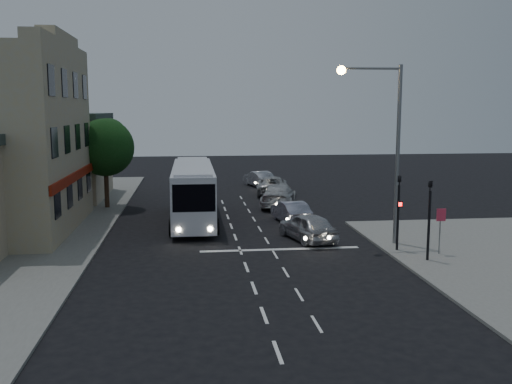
{
  "coord_description": "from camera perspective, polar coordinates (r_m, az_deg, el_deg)",
  "views": [
    {
      "loc": [
        -2.45,
        -25.4,
        6.95
      ],
      "look_at": [
        1.37,
        6.92,
        2.2
      ],
      "focal_mm": 40.0,
      "sensor_mm": 36.0,
      "label": 1
    }
  ],
  "objects": [
    {
      "name": "street_tree",
      "position": [
        40.91,
        -14.87,
        4.59
      ],
      "size": [
        4.0,
        4.0,
        6.2
      ],
      "color": "black",
      "rests_on": "sidewalk_far"
    },
    {
      "name": "sidewalk_far",
      "position": [
        35.7,
        -23.84,
        -3.54
      ],
      "size": [
        12.0,
        50.0,
        0.12
      ],
      "primitive_type": "cube",
      "color": "slate",
      "rests_on": "ground"
    },
    {
      "name": "car_extra",
      "position": [
        51.41,
        0.31,
        1.33
      ],
      "size": [
        2.61,
        4.56,
        1.42
      ],
      "primitive_type": "imported",
      "rotation": [
        0.0,
        0.0,
        3.42
      ],
      "color": "#B2B2B9",
      "rests_on": "ground"
    },
    {
      "name": "tour_bus",
      "position": [
        35.49,
        -6.31,
        0.12
      ],
      "size": [
        2.76,
        11.66,
        3.57
      ],
      "rotation": [
        0.0,
        0.0,
        -0.0
      ],
      "color": "silver",
      "rests_on": "ground"
    },
    {
      "name": "ground",
      "position": [
        26.45,
        -1.2,
        -6.93
      ],
      "size": [
        120.0,
        120.0,
        0.0
      ],
      "primitive_type": "plane",
      "color": "black"
    },
    {
      "name": "regulatory_sign",
      "position": [
        28.28,
        17.97,
        -3.02
      ],
      "size": [
        0.45,
        0.12,
        2.2
      ],
      "color": "slate",
      "rests_on": "sidewalk_near"
    },
    {
      "name": "car_sedan_b",
      "position": [
        40.9,
        2.29,
        -0.36
      ],
      "size": [
        3.58,
        5.87,
        1.59
      ],
      "primitive_type": "imported",
      "rotation": [
        0.0,
        0.0,
        2.88
      ],
      "color": "#BABABA",
      "rests_on": "ground"
    },
    {
      "name": "road_markings",
      "position": [
        29.77,
        0.66,
        -5.19
      ],
      "size": [
        8.0,
        30.55,
        0.01
      ],
      "color": "silver",
      "rests_on": "ground"
    },
    {
      "name": "low_building_north",
      "position": [
        46.86,
        -20.4,
        3.43
      ],
      "size": [
        9.4,
        9.4,
        6.5
      ],
      "color": "tan",
      "rests_on": "sidewalk_far"
    },
    {
      "name": "car_suv",
      "position": [
        30.49,
        5.19,
        -3.47
      ],
      "size": [
        2.84,
        4.69,
        1.49
      ],
      "primitive_type": "imported",
      "rotation": [
        0.0,
        0.0,
        3.4
      ],
      "color": "#AFAFB4",
      "rests_on": "ground"
    },
    {
      "name": "streetlight",
      "position": [
        29.31,
        12.85,
        5.72
      ],
      "size": [
        3.32,
        0.44,
        9.0
      ],
      "color": "slate",
      "rests_on": "sidewalk_near"
    },
    {
      "name": "traffic_signal_main",
      "position": [
        28.41,
        14.07,
        -1.12
      ],
      "size": [
        0.25,
        0.35,
        4.1
      ],
      "color": "black",
      "rests_on": "sidewalk_near"
    },
    {
      "name": "car_sedan_a",
      "position": [
        35.11,
        3.52,
        -1.99
      ],
      "size": [
        1.99,
        4.3,
        1.37
      ],
      "primitive_type": "imported",
      "rotation": [
        0.0,
        0.0,
        3.28
      ],
      "color": "#9595A7",
      "rests_on": "ground"
    },
    {
      "name": "car_sedan_c",
      "position": [
        46.67,
        1.65,
        0.66
      ],
      "size": [
        3.14,
        5.67,
        1.5
      ],
      "primitive_type": "imported",
      "rotation": [
        0.0,
        0.0,
        3.02
      ],
      "color": "#A5A5A5",
      "rests_on": "ground"
    },
    {
      "name": "traffic_signal_side",
      "position": [
        26.87,
        16.96,
        -1.77
      ],
      "size": [
        0.18,
        0.15,
        4.1
      ],
      "color": "black",
      "rests_on": "sidewalk_near"
    }
  ]
}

